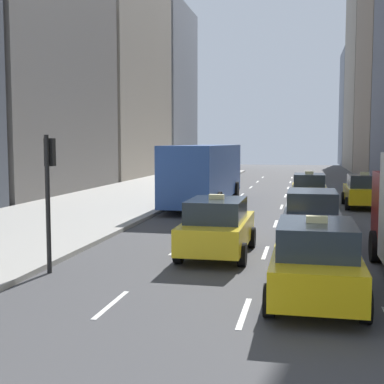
# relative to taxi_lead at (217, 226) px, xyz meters

# --- Properties ---
(sidewalk_left) EXTENTS (8.00, 66.00, 0.15)m
(sidewalk_left) POSITION_rel_taxi_lead_xyz_m (-8.20, 13.66, -0.81)
(sidewalk_left) COLOR #ADAAA3
(sidewalk_left) RESTS_ON ground
(lane_markings) EXTENTS (5.72, 56.00, 0.01)m
(lane_markings) POSITION_rel_taxi_lead_xyz_m (1.40, 9.66, -0.87)
(lane_markings) COLOR white
(lane_markings) RESTS_ON ground
(building_row_left) EXTENTS (6.00, 72.71, 35.13)m
(building_row_left) POSITION_rel_taxi_lead_xyz_m (-15.20, 23.56, 12.17)
(building_row_left) COLOR gray
(building_row_left) RESTS_ON ground
(taxi_lead) EXTENTS (2.02, 4.40, 1.87)m
(taxi_lead) POSITION_rel_taxi_lead_xyz_m (0.00, 0.00, 0.00)
(taxi_lead) COLOR yellow
(taxi_lead) RESTS_ON ground
(taxi_second) EXTENTS (2.02, 4.40, 1.87)m
(taxi_second) POSITION_rel_taxi_lead_xyz_m (2.80, -4.16, 0.00)
(taxi_second) COLOR yellow
(taxi_second) RESTS_ON ground
(taxi_third) EXTENTS (2.02, 4.40, 1.87)m
(taxi_third) POSITION_rel_taxi_lead_xyz_m (5.60, 13.32, 0.00)
(taxi_third) COLOR yellow
(taxi_third) RESTS_ON ground
(taxi_fourth) EXTENTS (2.02, 4.40, 1.87)m
(taxi_fourth) POSITION_rel_taxi_lead_xyz_m (2.80, 13.64, 0.00)
(taxi_fourth) COLOR yellow
(taxi_fourth) RESTS_ON ground
(sedan_black_near) EXTENTS (2.02, 4.64, 1.81)m
(sedan_black_near) POSITION_rel_taxi_lead_xyz_m (2.80, 2.60, 0.03)
(sedan_black_near) COLOR #9EA0A5
(sedan_black_near) RESTS_ON ground
(city_bus) EXTENTS (2.80, 11.61, 3.25)m
(city_bus) POSITION_rel_taxi_lead_xyz_m (-2.81, 13.21, 0.91)
(city_bus) COLOR #2D519E
(city_bus) RESTS_ON ground
(traffic_light_pole) EXTENTS (0.24, 0.42, 3.60)m
(traffic_light_pole) POSITION_rel_taxi_lead_xyz_m (-3.95, -2.97, 1.53)
(traffic_light_pole) COLOR black
(traffic_light_pole) RESTS_ON ground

